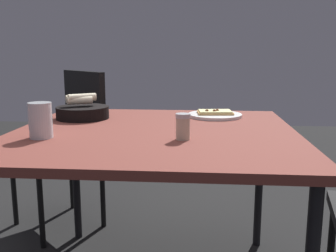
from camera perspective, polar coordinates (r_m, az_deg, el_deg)
The scene contains 6 objects.
dining_table at distance 1.54m, azimuth -1.96°, elevation -2.57°, with size 1.11×1.08×0.73m.
pizza_plate at distance 1.85m, azimuth 6.99°, elevation 1.71°, with size 0.26×0.26×0.04m.
bread_basket at distance 1.83m, azimuth -12.56°, elevation 2.21°, with size 0.24×0.24×0.12m.
beer_glass at distance 1.45m, azimuth -18.40°, elevation 0.48°, with size 0.08×0.08×0.13m.
pepper_shaker at distance 1.35m, azimuth 2.23°, elevation -0.31°, with size 0.05×0.05×0.09m.
chair_far at distance 2.36m, azimuth -14.57°, elevation -1.78°, with size 0.62×0.62×0.92m.
Camera 1 is at (0.18, -1.49, 1.03)m, focal length 41.02 mm.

